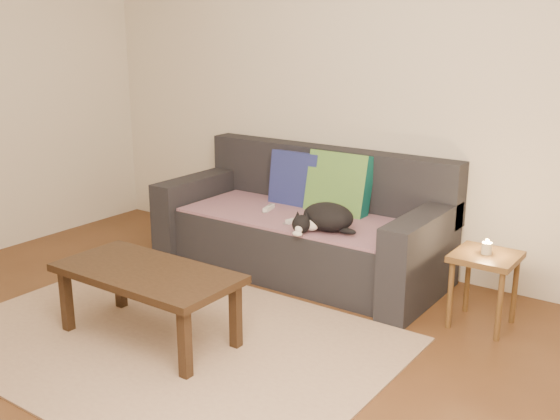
{
  "coord_description": "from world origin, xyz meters",
  "views": [
    {
      "loc": [
        2.5,
        -2.26,
        1.75
      ],
      "look_at": [
        0.05,
        1.2,
        0.55
      ],
      "focal_mm": 42.0,
      "sensor_mm": 36.0,
      "label": 1
    }
  ],
  "objects": [
    {
      "name": "sofa",
      "position": [
        0.0,
        1.57,
        0.31
      ],
      "size": [
        2.1,
        0.94,
        0.87
      ],
      "color": "#232328",
      "rests_on": "ground"
    },
    {
      "name": "coffee_table",
      "position": [
        -0.1,
        0.11,
        0.37
      ],
      "size": [
        1.07,
        0.54,
        0.43
      ],
      "color": "#322113",
      "rests_on": "rug"
    },
    {
      "name": "throw_blanket",
      "position": [
        0.0,
        1.48,
        0.43
      ],
      "size": [
        1.66,
        0.74,
        0.02
      ],
      "primitive_type": "cube",
      "color": "#3C274A",
      "rests_on": "sofa"
    },
    {
      "name": "back_wall",
      "position": [
        0.0,
        2.0,
        1.3
      ],
      "size": [
        4.5,
        0.04,
        2.6
      ],
      "primitive_type": "cube",
      "color": "beige",
      "rests_on": "ground"
    },
    {
      "name": "side_table",
      "position": [
        1.4,
        1.4,
        0.38
      ],
      "size": [
        0.36,
        0.36,
        0.46
      ],
      "color": "brown",
      "rests_on": "ground"
    },
    {
      "name": "candle",
      "position": [
        1.4,
        1.4,
        0.49
      ],
      "size": [
        0.06,
        0.06,
        0.09
      ],
      "color": "beige",
      "rests_on": "side_table"
    },
    {
      "name": "wii_remote_a",
      "position": [
        -0.24,
        1.47,
        0.46
      ],
      "size": [
        0.07,
        0.15,
        0.03
      ],
      "primitive_type": "cube",
      "rotation": [
        0.0,
        0.0,
        1.81
      ],
      "color": "white",
      "rests_on": "throw_blanket"
    },
    {
      "name": "ground",
      "position": [
        0.0,
        0.0,
        0.0
      ],
      "size": [
        4.5,
        4.5,
        0.0
      ],
      "primitive_type": "plane",
      "color": "brown",
      "rests_on": "ground"
    },
    {
      "name": "wii_remote_b",
      "position": [
        0.09,
        1.32,
        0.46
      ],
      "size": [
        0.08,
        0.15,
        0.03
      ],
      "primitive_type": "cube",
      "rotation": [
        0.0,
        0.0,
        1.25
      ],
      "color": "white",
      "rests_on": "throw_blanket"
    },
    {
      "name": "cat",
      "position": [
        0.36,
        1.28,
        0.53
      ],
      "size": [
        0.45,
        0.42,
        0.19
      ],
      "rotation": [
        0.0,
        0.0,
        0.36
      ],
      "color": "black",
      "rests_on": "throw_blanket"
    },
    {
      "name": "rug",
      "position": [
        0.0,
        0.15,
        0.01
      ],
      "size": [
        2.5,
        1.8,
        0.01
      ],
      "primitive_type": "cube",
      "color": "tan",
      "rests_on": "ground"
    },
    {
      "name": "cushion_green",
      "position": [
        0.19,
        1.74,
        0.63
      ],
      "size": [
        0.48,
        0.22,
        0.49
      ],
      "primitive_type": "cube",
      "rotation": [
        -0.22,
        0.0,
        0.0
      ],
      "color": "#0C5049",
      "rests_on": "throw_blanket"
    },
    {
      "name": "cushion_navy",
      "position": [
        -0.19,
        1.74,
        0.63
      ],
      "size": [
        0.41,
        0.16,
        0.42
      ],
      "primitive_type": "cube",
      "rotation": [
        -0.14,
        0.0,
        0.0
      ],
      "color": "navy",
      "rests_on": "throw_blanket"
    }
  ]
}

